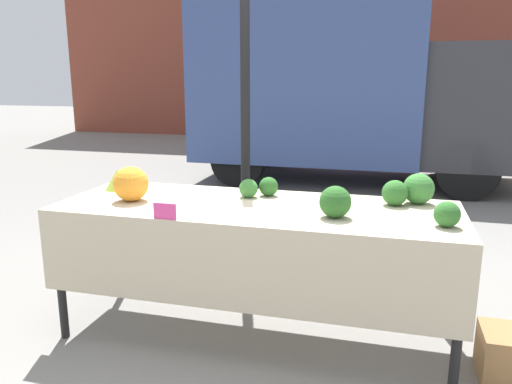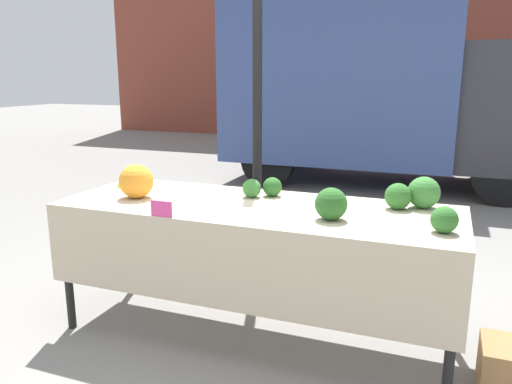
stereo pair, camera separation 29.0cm
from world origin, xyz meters
The scene contains 13 objects.
ground_plane centered at (0.00, 0.00, 0.00)m, with size 40.00×40.00×0.00m, color gray.
tent_pole centered at (-0.30, 0.81, 1.29)m, with size 0.07×0.07×2.57m.
parked_truck centered at (0.09, 4.84, 1.37)m, with size 4.66×2.08×2.59m.
market_table centered at (0.00, -0.07, 0.72)m, with size 2.34×0.84×0.82m.
orange_cauliflower centered at (-0.76, -0.09, 0.92)m, with size 0.21×0.21×0.21m.
romanesco_head centered at (-1.00, 0.16, 0.89)m, with size 0.17×0.17×0.14m.
broccoli_head_0 centered at (0.48, -0.14, 0.90)m, with size 0.17×0.17×0.17m.
broccoli_head_1 centered at (0.02, 0.25, 0.88)m, with size 0.12×0.12×0.12m.
broccoli_head_2 centered at (0.78, 0.21, 0.89)m, with size 0.15×0.15×0.15m.
broccoli_head_3 centered at (-0.10, 0.17, 0.88)m, with size 0.12×0.12×0.12m.
broccoli_head_4 centered at (0.92, 0.29, 0.91)m, with size 0.18×0.18×0.18m.
broccoli_head_5 centered at (1.04, -0.16, 0.88)m, with size 0.13×0.13×0.13m.
price_sign centered at (-0.39, -0.41, 0.86)m, with size 0.13×0.01×0.09m.
Camera 1 is at (0.74, -2.73, 1.56)m, focal length 35.00 mm.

